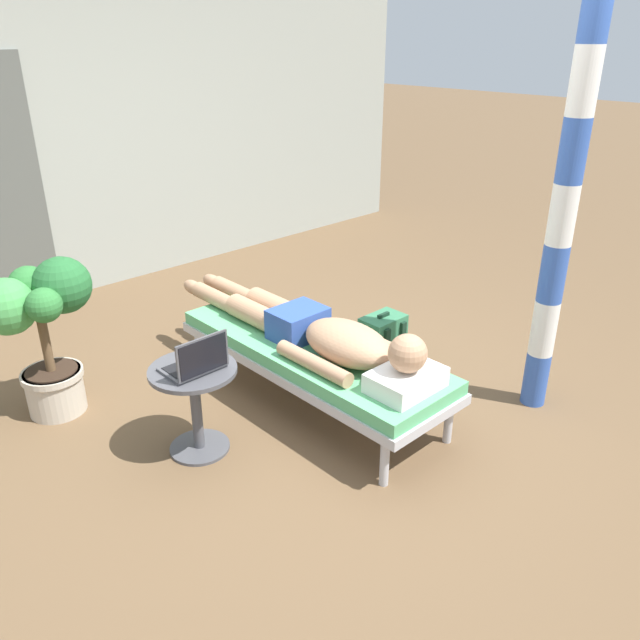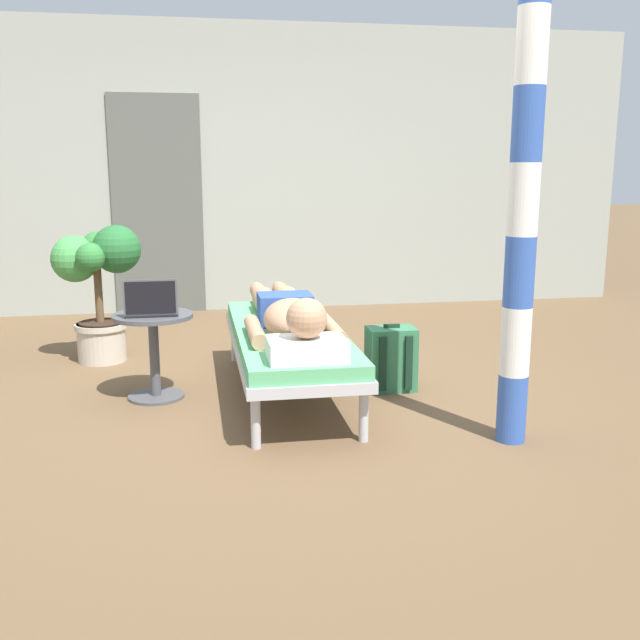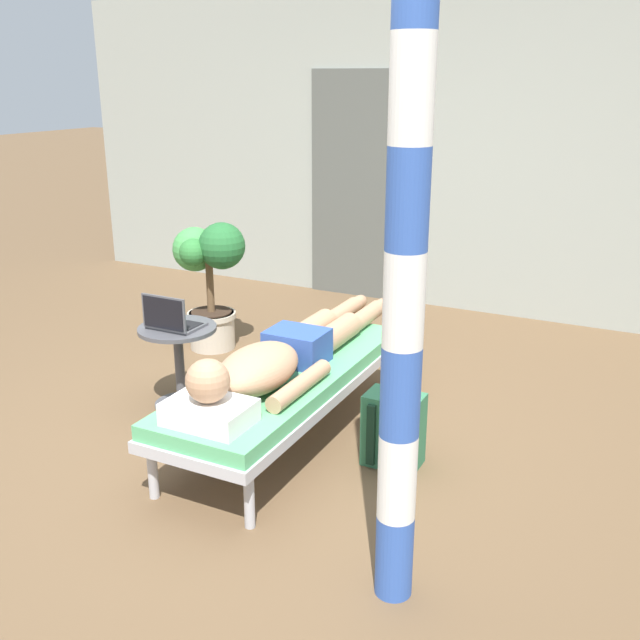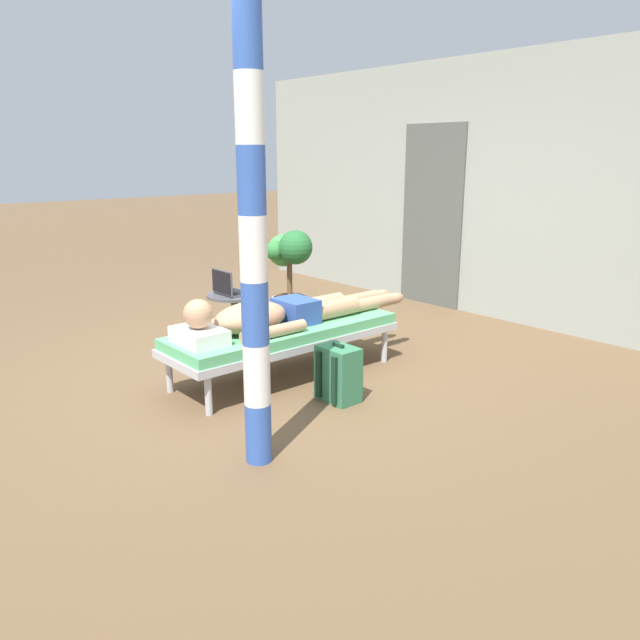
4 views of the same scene
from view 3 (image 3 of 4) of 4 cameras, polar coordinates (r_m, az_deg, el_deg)
The scene contains 10 objects.
ground_plane at distance 4.26m, azimuth -5.35°, elevation -9.19°, with size 40.00×40.00×0.00m, color brown.
house_wall_back at distance 6.51m, azimuth 10.21°, elevation 12.75°, with size 7.60×0.20×2.70m, color #999E93.
house_door_panel at distance 6.74m, azimuth 2.65°, elevation 10.38°, with size 0.84×0.03×2.04m, color #545651.
lounge_chair at distance 4.12m, azimuth -2.59°, elevation -4.81°, with size 0.65×1.91×0.42m.
person_reclining at distance 4.00m, azimuth -3.10°, elevation -2.90°, with size 0.53×2.17×0.32m.
side_table at distance 4.59m, azimuth -11.00°, elevation -2.50°, with size 0.48×0.48×0.52m.
laptop at distance 4.47m, azimuth -11.57°, elevation -0.01°, with size 0.31×0.24×0.23m.
backpack at distance 3.92m, azimuth 5.80°, elevation -8.55°, with size 0.30×0.26×0.42m.
potted_plant at distance 5.48m, azimuth -8.66°, elevation 3.85°, with size 0.63×0.48×0.98m.
porch_post at distance 2.57m, azimuth 6.59°, elevation 1.59°, with size 0.15×0.15×2.46m.
Camera 3 is at (2.04, -3.17, 1.98)m, focal length 40.88 mm.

